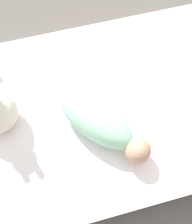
% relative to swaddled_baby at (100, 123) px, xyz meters
% --- Properties ---
extents(ground_plane, '(12.00, 12.00, 0.00)m').
position_rel_swaddled_baby_xyz_m(ground_plane, '(0.01, 0.12, -0.24)').
color(ground_plane, '#514C47').
extents(bed_mattress, '(1.57, 1.04, 0.15)m').
position_rel_swaddled_baby_xyz_m(bed_mattress, '(0.01, 0.12, -0.16)').
color(bed_mattress, white).
rests_on(bed_mattress, ground_plane).
extents(swaddled_baby, '(0.40, 0.47, 0.18)m').
position_rel_swaddled_baby_xyz_m(swaddled_baby, '(0.00, 0.00, 0.00)').
color(swaddled_baby, '#99D6B2').
rests_on(swaddled_baby, bed_mattress).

